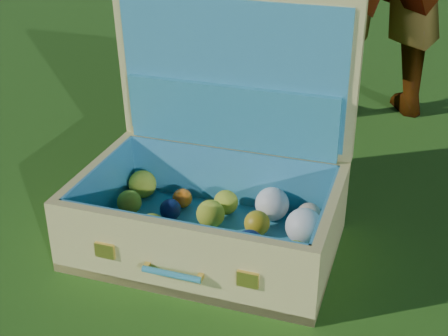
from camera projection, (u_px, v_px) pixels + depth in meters
ground at (213, 218)px, 1.72m from camera, size 60.00×60.00×0.00m
stray_ball at (93, 184)px, 1.81m from camera, size 0.08×0.08×0.08m
suitcase at (218, 176)px, 1.57m from camera, size 0.71×0.58×0.61m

